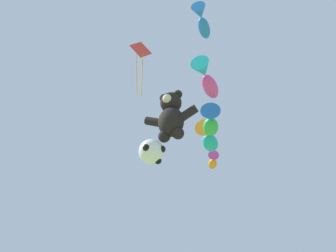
{
  "coord_description": "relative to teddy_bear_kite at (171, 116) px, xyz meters",
  "views": [
    {
      "loc": [
        2.89,
        -4.23,
        1.63
      ],
      "look_at": [
        -0.96,
        4.63,
        8.32
      ],
      "focal_mm": 40.0,
      "sensor_mm": 36.0,
      "label": 1
    }
  ],
  "objects": [
    {
      "name": "fish_kite_teal",
      "position": [
        -0.35,
        5.52,
        2.5
      ],
      "size": [
        1.11,
        2.21,
        0.94
      ],
      "color": "#19ADB2"
    },
    {
      "name": "diamond_kite",
      "position": [
        -1.44,
        0.22,
        3.63
      ],
      "size": [
        0.67,
        0.8,
        3.01
      ],
      "color": "red"
    },
    {
      "name": "teddy_bear_kite",
      "position": [
        0.0,
        0.0,
        0.0
      ],
      "size": [
        1.95,
        0.86,
        1.98
      ],
      "color": "black"
    },
    {
      "name": "fish_kite_emerald",
      "position": [
        0.42,
        3.41,
        1.88
      ],
      "size": [
        1.27,
        1.93,
        0.85
      ],
      "color": "green"
    },
    {
      "name": "soccer_ball_kite",
      "position": [
        -0.62,
        -0.13,
        -1.33
      ],
      "size": [
        0.9,
        0.9,
        0.83
      ],
      "color": "white"
    },
    {
      "name": "fish_kite_tangerine",
      "position": [
        -0.88,
        7.93,
        2.55
      ],
      "size": [
        1.01,
        1.54,
        0.58
      ],
      "color": "orange"
    },
    {
      "name": "fish_kite_cobalt",
      "position": [
        1.69,
        -1.24,
        2.68
      ],
      "size": [
        0.61,
        1.46,
        0.49
      ],
      "color": "blue"
    },
    {
      "name": "fish_kite_magenta",
      "position": [
        1.0,
        1.2,
        2.32
      ],
      "size": [
        0.75,
        2.19,
        0.72
      ],
      "color": "#E53F9E"
    }
  ]
}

